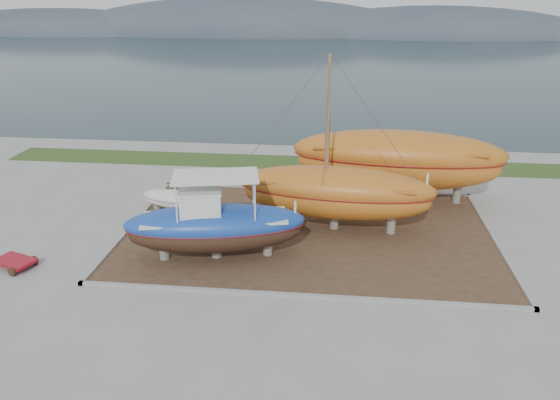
# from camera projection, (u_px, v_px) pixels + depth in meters

# --- Properties ---
(ground) EXTENTS (140.00, 140.00, 0.00)m
(ground) POSITION_uv_depth(u_px,v_px,m) (303.00, 272.00, 23.73)
(ground) COLOR gray
(ground) RESTS_ON ground
(dirt_patch) EXTENTS (18.00, 12.00, 0.06)m
(dirt_patch) POSITION_uv_depth(u_px,v_px,m) (308.00, 233.00, 27.42)
(dirt_patch) COLOR #422D1E
(dirt_patch) RESTS_ON ground
(curb_frame) EXTENTS (18.60, 12.60, 0.15)m
(curb_frame) POSITION_uv_depth(u_px,v_px,m) (308.00, 232.00, 27.40)
(curb_frame) COLOR gray
(curb_frame) RESTS_ON ground
(grass_strip) EXTENTS (44.00, 3.00, 0.08)m
(grass_strip) POSITION_uv_depth(u_px,v_px,m) (318.00, 163.00, 38.05)
(grass_strip) COLOR #284219
(grass_strip) RESTS_ON ground
(sea) EXTENTS (260.00, 100.00, 0.04)m
(sea) POSITION_uv_depth(u_px,v_px,m) (333.00, 62.00, 88.47)
(sea) COLOR #1A2E35
(sea) RESTS_ON ground
(mountain_ridge) EXTENTS (200.00, 36.00, 20.00)m
(mountain_ridge) POSITION_uv_depth(u_px,v_px,m) (337.00, 34.00, 139.33)
(mountain_ridge) COLOR #333D49
(mountain_ridge) RESTS_ON ground
(blue_caique) EXTENTS (8.46, 4.10, 3.91)m
(blue_caique) POSITION_uv_depth(u_px,v_px,m) (215.00, 217.00, 24.24)
(blue_caique) COLOR #1A42A4
(blue_caique) RESTS_ON dirt_patch
(white_dinghy) EXTENTS (3.98, 2.19, 1.13)m
(white_dinghy) POSITION_uv_depth(u_px,v_px,m) (174.00, 202.00, 29.73)
(white_dinghy) COLOR silver
(white_dinghy) RESTS_ON dirt_patch
(orange_sailboat) EXTENTS (10.08, 3.88, 8.68)m
(orange_sailboat) POSITION_uv_depth(u_px,v_px,m) (337.00, 146.00, 26.30)
(orange_sailboat) COLOR #AE5E1A
(orange_sailboat) RESTS_ON dirt_patch
(orange_bare_hull) EXTENTS (12.15, 4.38, 3.91)m
(orange_bare_hull) POSITION_uv_depth(u_px,v_px,m) (397.00, 167.00, 30.99)
(orange_bare_hull) COLOR #AE5E1A
(orange_bare_hull) RESTS_ON dirt_patch
(red_trailer) EXTENTS (2.91, 2.13, 0.37)m
(red_trailer) POSITION_uv_depth(u_px,v_px,m) (15.00, 263.00, 24.05)
(red_trailer) COLOR #A41220
(red_trailer) RESTS_ON ground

